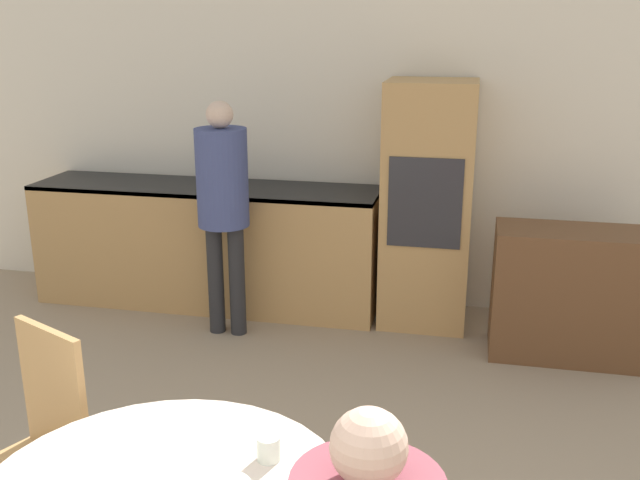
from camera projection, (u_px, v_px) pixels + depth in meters
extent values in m
cube|color=silver|center=(389.00, 132.00, 5.18)|extent=(6.89, 0.05, 2.60)
cube|color=tan|center=(208.00, 245.00, 5.37)|extent=(2.58, 0.60, 0.91)
cube|color=black|center=(205.00, 188.00, 5.24)|extent=(2.58, 0.60, 0.03)
cube|color=tan|center=(427.00, 205.00, 4.94)|extent=(0.60, 0.58, 1.70)
cube|color=#28282D|center=(425.00, 203.00, 4.64)|extent=(0.48, 0.01, 0.60)
cube|color=brown|center=(571.00, 294.00, 4.50)|extent=(0.98, 0.45, 0.84)
cube|color=tan|center=(17.00, 478.00, 2.63)|extent=(0.53, 0.53, 0.02)
cube|color=tan|center=(54.00, 392.00, 2.69)|extent=(0.36, 0.19, 0.53)
sphere|color=tan|center=(369.00, 447.00, 1.56)|extent=(0.18, 0.18, 0.18)
cylinder|color=#262628|center=(216.00, 279.00, 4.87)|extent=(0.11, 0.11, 0.77)
cylinder|color=#262628|center=(237.00, 280.00, 4.84)|extent=(0.11, 0.11, 0.77)
cylinder|color=#3D477A|center=(222.00, 178.00, 4.64)|extent=(0.34, 0.34, 0.64)
sphere|color=beige|center=(220.00, 114.00, 4.52)|extent=(0.18, 0.18, 0.18)
cylinder|color=silver|center=(269.00, 448.00, 2.23)|extent=(0.08, 0.08, 0.08)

